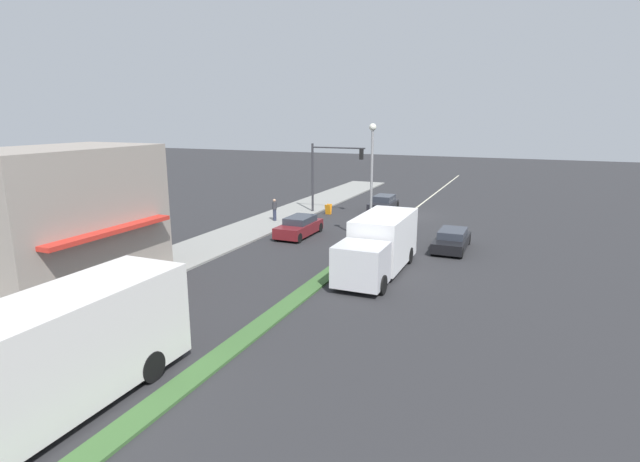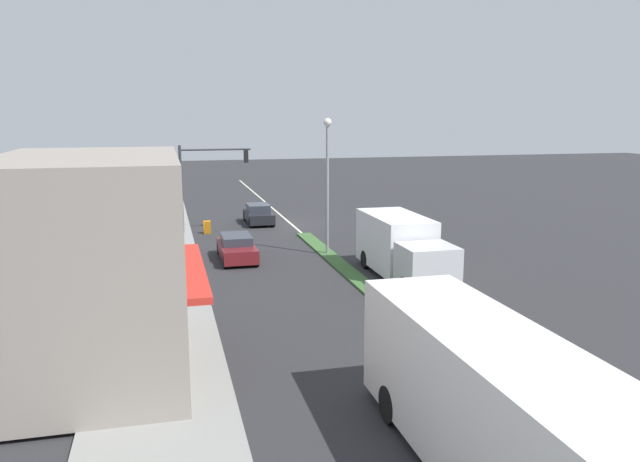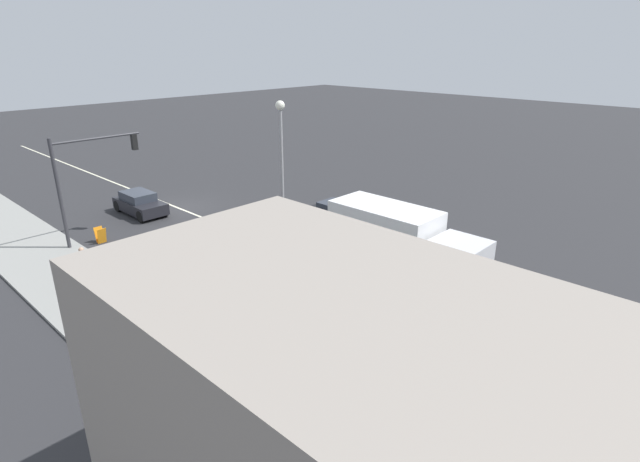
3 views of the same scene
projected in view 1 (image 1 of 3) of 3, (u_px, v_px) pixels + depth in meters
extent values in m
plane|color=#2B2B2D|center=(321.00, 280.00, 24.58)|extent=(160.00, 160.00, 0.00)
cube|color=gray|center=(168.00, 261.00, 27.55)|extent=(4.00, 73.00, 0.12)
cube|color=#3D6633|center=(216.00, 359.00, 16.50)|extent=(0.90, 46.00, 0.10)
cube|color=beige|center=(407.00, 215.00, 40.72)|extent=(0.16, 60.00, 0.01)
cube|color=gray|center=(63.00, 217.00, 23.16)|extent=(5.16, 8.68, 6.41)
cube|color=red|center=(112.00, 231.00, 22.14)|extent=(0.70, 6.95, 0.20)
cylinder|color=#333338|center=(313.00, 178.00, 41.16)|extent=(0.18, 0.18, 5.60)
cylinder|color=#333338|center=(338.00, 148.00, 39.73)|extent=(4.50, 0.12, 0.12)
cube|color=black|center=(361.00, 154.00, 39.09)|extent=(0.28, 0.24, 0.84)
sphere|color=red|center=(362.00, 151.00, 39.15)|extent=(0.18, 0.18, 0.18)
sphere|color=gold|center=(362.00, 154.00, 39.21)|extent=(0.18, 0.18, 0.18)
sphere|color=green|center=(362.00, 158.00, 39.27)|extent=(0.18, 0.18, 0.18)
cylinder|color=gray|center=(371.00, 187.00, 30.92)|extent=(0.16, 0.16, 7.00)
sphere|color=silver|center=(373.00, 127.00, 30.10)|extent=(0.44, 0.44, 0.44)
cylinder|color=#282D42|center=(275.00, 215.00, 37.88)|extent=(0.26, 0.26, 0.88)
cylinder|color=#333338|center=(274.00, 206.00, 37.72)|extent=(0.34, 0.34, 0.57)
sphere|color=tan|center=(274.00, 200.00, 37.63)|extent=(0.22, 0.22, 0.22)
cube|color=orange|center=(329.00, 209.00, 41.03)|extent=(0.45, 0.21, 0.84)
cube|color=orange|center=(328.00, 210.00, 40.74)|extent=(0.45, 0.21, 0.84)
cube|color=silver|center=(361.00, 265.00, 22.99)|extent=(2.28, 2.20, 1.90)
cube|color=white|center=(384.00, 239.00, 26.37)|extent=(2.40, 5.10, 2.60)
cylinder|color=black|center=(382.00, 285.00, 22.58)|extent=(0.28, 0.90, 0.90)
cylinder|color=black|center=(337.00, 279.00, 23.40)|extent=(0.28, 0.90, 0.90)
cylinder|color=black|center=(409.00, 255.00, 27.33)|extent=(0.28, 0.90, 0.90)
cylinder|color=black|center=(371.00, 251.00, 28.15)|extent=(0.28, 0.90, 0.90)
cube|color=silver|center=(3.00, 378.00, 11.99)|extent=(2.50, 11.00, 3.00)
cylinder|color=black|center=(151.00, 366.00, 15.17)|extent=(0.30, 0.96, 0.96)
cylinder|color=black|center=(95.00, 353.00, 16.03)|extent=(0.30, 0.96, 0.96)
cube|color=black|center=(452.00, 242.00, 30.11)|extent=(1.77, 4.27, 0.59)
cube|color=#2D333D|center=(453.00, 233.00, 30.19)|extent=(1.50, 2.35, 0.44)
cylinder|color=black|center=(461.00, 253.00, 28.30)|extent=(0.22, 0.63, 0.63)
cylinder|color=black|center=(433.00, 250.00, 28.90)|extent=(0.22, 0.63, 0.63)
cylinder|color=black|center=(468.00, 239.00, 31.39)|extent=(0.22, 0.63, 0.63)
cylinder|color=black|center=(443.00, 237.00, 31.99)|extent=(0.22, 0.63, 0.63)
cube|color=maroon|center=(299.00, 228.00, 33.50)|extent=(1.78, 4.26, 0.70)
cube|color=#2D333D|center=(300.00, 220.00, 33.56)|extent=(1.52, 2.34, 0.44)
cylinder|color=black|center=(299.00, 238.00, 31.71)|extent=(0.22, 0.65, 0.65)
cylinder|color=black|center=(277.00, 236.00, 32.31)|extent=(0.22, 0.65, 0.65)
cylinder|color=black|center=(320.00, 227.00, 34.77)|extent=(0.22, 0.65, 0.65)
cylinder|color=black|center=(299.00, 225.00, 35.37)|extent=(0.22, 0.65, 0.65)
cube|color=black|center=(383.00, 205.00, 42.03)|extent=(1.74, 3.85, 0.67)
cube|color=#2D333D|center=(384.00, 198.00, 42.07)|extent=(1.48, 2.12, 0.50)
cylinder|color=black|center=(387.00, 211.00, 40.47)|extent=(0.22, 0.71, 0.71)
cylinder|color=black|center=(369.00, 210.00, 41.05)|extent=(0.22, 0.71, 0.71)
cylinder|color=black|center=(397.00, 205.00, 43.09)|extent=(0.22, 0.71, 0.71)
cylinder|color=black|center=(379.00, 204.00, 43.68)|extent=(0.22, 0.71, 0.71)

